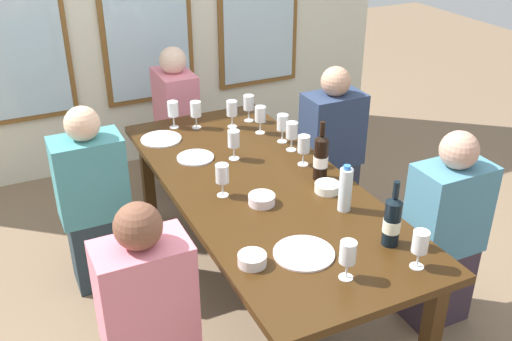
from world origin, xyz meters
TOP-DOWN VIEW (x-y plane):
  - ground_plane at (0.00, 0.00)m, footprint 12.00×12.00m
  - dining_table at (0.00, 0.00)m, footprint 0.91×2.13m
  - white_plate_0 at (-0.21, 0.44)m, footprint 0.21×0.21m
  - white_plate_1 at (-0.11, -0.63)m, footprint 0.27×0.27m
  - white_plate_2 at (-0.31, 0.77)m, footprint 0.25×0.25m
  - wine_bottle_0 at (0.27, -0.72)m, footprint 0.08×0.08m
  - wine_bottle_1 at (0.31, -0.07)m, footprint 0.08×0.08m
  - tasting_bowl_0 at (-0.34, -0.60)m, footprint 0.12×0.12m
  - tasting_bowl_1 at (0.27, -0.20)m, footprint 0.13×0.13m
  - tasting_bowl_2 at (-0.09, -0.17)m, footprint 0.13×0.13m
  - water_bottle at (0.25, -0.39)m, footprint 0.06×0.06m
  - wine_glass_0 at (-0.18, 0.91)m, footprint 0.07×0.07m
  - wine_glass_1 at (-0.23, -0.01)m, footprint 0.07×0.07m
  - wine_glass_2 at (0.27, -0.91)m, footprint 0.07×0.07m
  - wine_glass_3 at (-0.01, 0.34)m, footprint 0.07×0.07m
  - wine_glass_4 at (0.30, 0.81)m, footprint 0.07×0.07m
  - wine_glass_5 at (0.34, 0.30)m, footprint 0.07×0.07m
  - wine_glass_6 at (-0.05, 0.85)m, footprint 0.07×0.07m
  - wine_glass_7 at (-0.03, -0.84)m, footprint 0.07×0.07m
  - wine_glass_8 at (0.28, 0.60)m, footprint 0.07×0.07m
  - wine_glass_9 at (0.16, 0.76)m, footprint 0.07×0.07m
  - wine_glass_10 at (0.31, 0.11)m, footprint 0.07×0.07m
  - wine_glass_11 at (0.34, 0.43)m, footprint 0.07×0.07m
  - seated_person_0 at (-0.78, 0.56)m, footprint 0.38×0.24m
  - seated_person_1 at (0.78, 0.55)m, footprint 0.38×0.24m
  - seated_person_2 at (-0.78, -0.53)m, footprint 0.38×0.24m
  - seated_person_3 at (0.78, -0.54)m, footprint 0.38×0.24m
  - seated_person_4 at (0.00, 1.41)m, footprint 0.24×0.38m

SIDE VIEW (x-z plane):
  - ground_plane at x=0.00m, z-range 0.00..0.00m
  - seated_person_0 at x=-0.78m, z-range -0.03..1.08m
  - seated_person_1 at x=0.78m, z-range -0.03..1.08m
  - seated_person_2 at x=-0.78m, z-range -0.03..1.08m
  - seated_person_3 at x=0.78m, z-range -0.03..1.08m
  - seated_person_4 at x=0.00m, z-range -0.03..1.08m
  - dining_table at x=0.00m, z-range 0.29..1.03m
  - white_plate_0 at x=-0.21m, z-range 0.74..0.75m
  - white_plate_1 at x=-0.11m, z-range 0.74..0.75m
  - white_plate_2 at x=-0.31m, z-range 0.74..0.75m
  - tasting_bowl_1 at x=0.27m, z-range 0.74..0.79m
  - tasting_bowl_2 at x=-0.09m, z-range 0.74..0.79m
  - tasting_bowl_0 at x=-0.34m, z-range 0.74..0.79m
  - water_bottle at x=0.25m, z-range 0.73..0.97m
  - wine_glass_0 at x=-0.18m, z-range 0.77..0.94m
  - wine_glass_9 at x=0.16m, z-range 0.77..0.94m
  - wine_glass_1 at x=-0.23m, z-range 0.77..0.94m
  - wine_glass_4 at x=0.30m, z-range 0.77..0.94m
  - wine_glass_6 at x=-0.05m, z-range 0.77..0.94m
  - wine_glass_10 at x=0.31m, z-range 0.77..0.94m
  - wine_glass_5 at x=0.34m, z-range 0.77..0.94m
  - wine_glass_7 at x=-0.03m, z-range 0.77..0.94m
  - wine_bottle_0 at x=0.27m, z-range 0.70..1.02m
  - wine_glass_2 at x=0.27m, z-range 0.77..0.95m
  - wine_glass_3 at x=-0.01m, z-range 0.77..0.95m
  - wine_glass_8 at x=0.28m, z-range 0.77..0.95m
  - wine_glass_11 at x=0.34m, z-range 0.77..0.95m
  - wine_bottle_1 at x=0.31m, z-range 0.70..1.03m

